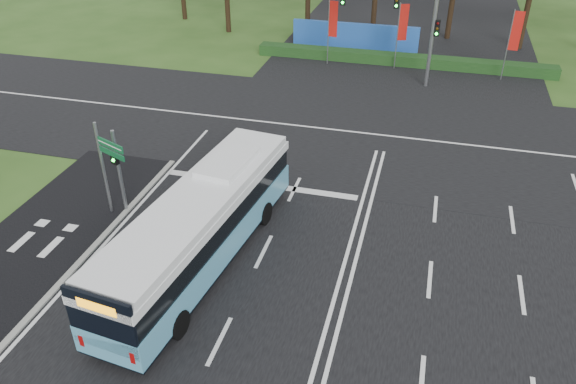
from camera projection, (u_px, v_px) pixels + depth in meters
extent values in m
plane|color=#2D4F1A|center=(344.00, 266.00, 22.03)|extent=(120.00, 120.00, 0.00)
cube|color=black|center=(344.00, 265.00, 22.02)|extent=(20.00, 120.00, 0.04)
cube|color=black|center=(381.00, 135.00, 31.87)|extent=(120.00, 14.00, 0.05)
cube|color=black|center=(20.00, 260.00, 22.29)|extent=(5.00, 18.00, 0.06)
cube|color=gray|center=(73.00, 269.00, 21.75)|extent=(0.25, 18.00, 0.12)
cube|color=#529DBF|center=(202.00, 241.00, 21.66)|extent=(3.84, 12.06, 1.09)
cube|color=black|center=(203.00, 251.00, 21.92)|extent=(3.81, 11.99, 0.30)
cube|color=black|center=(200.00, 220.00, 21.14)|extent=(3.73, 11.87, 0.94)
cube|color=white|center=(199.00, 207.00, 20.83)|extent=(3.84, 12.06, 0.35)
cube|color=white|center=(198.00, 199.00, 20.65)|extent=(3.74, 11.58, 0.35)
cube|color=white|center=(228.00, 162.00, 22.44)|extent=(1.92, 3.13, 0.25)
cube|color=black|center=(102.00, 323.00, 16.48)|extent=(2.39, 0.40, 2.17)
cube|color=orange|center=(96.00, 307.00, 16.09)|extent=(1.38, 0.22, 0.35)
cylinder|color=black|center=(217.00, 203.00, 24.96)|extent=(0.40, 1.05, 1.03)
cylinder|color=black|center=(265.00, 213.00, 24.23)|extent=(0.40, 1.05, 1.03)
cylinder|color=black|center=(121.00, 306.00, 19.34)|extent=(0.40, 1.05, 1.03)
cylinder|color=black|center=(179.00, 324.00, 18.62)|extent=(0.40, 1.05, 1.03)
cylinder|color=gray|center=(120.00, 172.00, 24.31)|extent=(0.16, 0.16, 3.98)
cube|color=black|center=(115.00, 159.00, 23.78)|extent=(0.37, 0.30, 0.46)
sphere|color=#19F233|center=(114.00, 160.00, 23.69)|extent=(0.16, 0.16, 0.16)
cylinder|color=gray|center=(104.00, 169.00, 24.10)|extent=(0.13, 0.13, 4.41)
cube|color=#0E4F2A|center=(110.00, 145.00, 22.91)|extent=(1.54, 0.71, 0.33)
cube|color=#0E4F2A|center=(111.00, 153.00, 23.12)|extent=(1.54, 0.71, 0.24)
cube|color=white|center=(109.00, 145.00, 22.88)|extent=(1.42, 0.62, 0.04)
cylinder|color=gray|center=(328.00, 32.00, 41.08)|extent=(0.07, 0.07, 4.78)
cube|color=red|center=(333.00, 19.00, 40.42)|extent=(0.63, 0.16, 2.55)
cylinder|color=gray|center=(397.00, 37.00, 40.20)|extent=(0.07, 0.07, 4.76)
cube|color=red|center=(403.00, 22.00, 39.70)|extent=(0.61, 0.26, 2.54)
cylinder|color=gray|center=(508.00, 46.00, 38.16)|extent=(0.08, 0.08, 4.90)
cube|color=red|center=(516.00, 31.00, 37.51)|extent=(0.65, 0.10, 2.61)
cylinder|color=gray|center=(432.00, 35.00, 36.59)|extent=(0.24, 0.24, 7.00)
cube|color=black|center=(397.00, 0.00, 36.03)|extent=(0.32, 0.28, 1.05)
cube|color=black|center=(437.00, 28.00, 36.27)|extent=(0.32, 0.28, 1.05)
cube|color=#143613|center=(402.00, 60.00, 41.95)|extent=(22.00, 1.20, 0.80)
cube|color=#2154B3|center=(355.00, 37.00, 44.51)|extent=(10.00, 0.30, 2.20)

